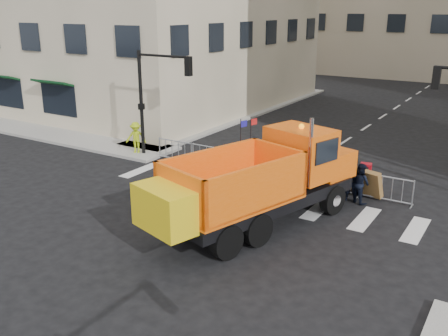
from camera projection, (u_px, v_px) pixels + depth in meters
The scene contains 10 objects.
ground at pixel (181, 249), 16.06m from camera, with size 120.00×120.00×0.00m, color black.
sidewalk_back at pixel (292, 175), 22.90m from camera, with size 64.00×5.00×0.15m, color gray.
traffic_light_left at pixel (141, 105), 25.30m from camera, with size 0.18×0.18×5.40m, color black.
crowd_barriers at pixel (269, 168), 22.40m from camera, with size 12.60×0.60×1.10m, color #9EA0A5, non-canonical shape.
plow_truck at pixel (258, 180), 17.25m from camera, with size 5.42×10.34×3.88m.
cop_a at pixel (352, 181), 19.82m from camera, with size 0.62×0.41×1.71m, color black.
cop_b at pixel (360, 183), 19.65m from camera, with size 0.79×0.62×1.63m, color black.
cop_c at pixel (311, 173), 20.67m from camera, with size 1.03×0.43×1.76m, color black.
worker at pixel (136, 137), 25.91m from camera, with size 1.05×0.60×1.62m, color #A5BF16.
newspaper_box at pixel (365, 176), 20.81m from camera, with size 0.45×0.40×1.10m, color maroon.
Camera 1 is at (8.81, -11.56, 7.45)m, focal length 40.00 mm.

